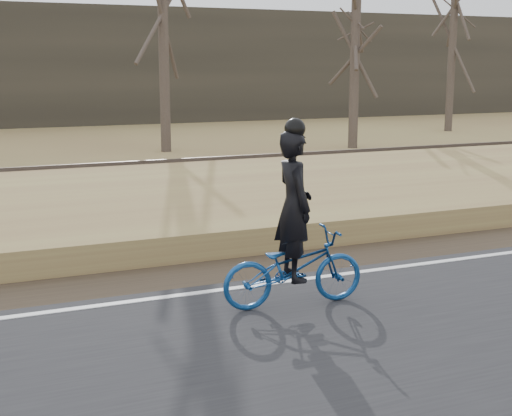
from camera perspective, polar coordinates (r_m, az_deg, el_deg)
name	(u,v)px	position (r m, az deg, el deg)	size (l,w,h in m)	color
ground	(222,299)	(9.62, -2.77, -7.31)	(120.00, 120.00, 0.00)	#9A8C4E
road	(306,370)	(7.47, 4.03, -12.77)	(120.00, 6.00, 0.06)	black
edge_line	(217,290)	(9.78, -3.18, -6.60)	(120.00, 0.12, 0.01)	silver
shoulder	(194,274)	(10.70, -5.00, -5.28)	(120.00, 1.60, 0.04)	#473A2B
embankment	(144,221)	(13.45, -8.97, -1.03)	(120.00, 5.00, 0.44)	#9A8C4E
ballast	(104,188)	(17.10, -12.08, 1.54)	(120.00, 3.00, 0.45)	slate
railroad	(103,176)	(17.05, -12.12, 2.54)	(120.00, 2.40, 0.29)	black
treeline_backdrop	(16,66)	(38.69, -18.62, 10.73)	(120.00, 4.00, 6.00)	#383328
cyclist	(294,247)	(9.01, 3.03, -3.10)	(1.91, 0.79, 2.39)	navy
bare_tree_center	(163,26)	(25.75, -7.44, 14.26)	(0.36, 0.36, 8.80)	#51443B
bare_tree_right	(355,49)	(26.93, 7.94, 12.47)	(0.36, 0.36, 7.24)	#51443B
bare_tree_far_right	(453,37)	(34.76, 15.48, 13.02)	(0.36, 0.36, 8.58)	#51443B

